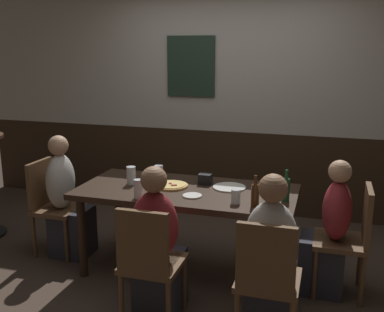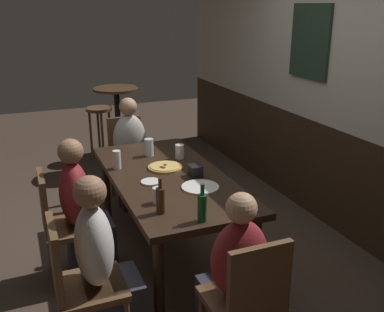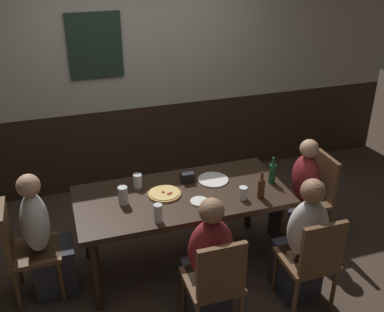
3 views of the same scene
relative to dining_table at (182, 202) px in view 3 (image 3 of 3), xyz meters
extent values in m
plane|color=#423328|center=(0.00, 0.00, -0.66)|extent=(12.00, 12.00, 0.00)
cube|color=#332316|center=(0.00, 1.65, -0.18)|extent=(6.40, 0.10, 0.95)
cube|color=beige|center=(0.00, 1.65, 1.12)|extent=(6.40, 0.10, 1.65)
cube|color=#233828|center=(-0.45, 1.58, 1.03)|extent=(0.56, 0.03, 0.68)
cube|color=black|center=(0.00, 0.00, 0.06)|extent=(1.81, 0.85, 0.05)
cylinder|color=black|center=(-0.81, -0.35, -0.31)|extent=(0.07, 0.07, 0.69)
cylinder|color=black|center=(0.81, -0.35, -0.31)|extent=(0.07, 0.07, 0.69)
cylinder|color=black|center=(-0.81, 0.35, -0.31)|extent=(0.07, 0.07, 0.69)
cylinder|color=black|center=(0.81, 0.35, -0.31)|extent=(0.07, 0.07, 0.69)
cube|color=brown|center=(-1.25, 0.00, -0.23)|extent=(0.40, 0.40, 0.04)
cube|color=brown|center=(-1.43, 0.00, 0.01)|extent=(0.04, 0.36, 0.43)
cylinder|color=brown|center=(-1.08, 0.17, -0.45)|extent=(0.04, 0.04, 0.41)
cylinder|color=brown|center=(-1.08, -0.17, -0.45)|extent=(0.04, 0.04, 0.41)
cylinder|color=brown|center=(-1.42, 0.17, -0.45)|extent=(0.04, 0.04, 0.41)
cylinder|color=brown|center=(-1.42, -0.17, -0.45)|extent=(0.04, 0.04, 0.41)
cube|color=brown|center=(0.80, -0.77, -0.23)|extent=(0.40, 0.40, 0.04)
cube|color=brown|center=(0.80, -0.95, 0.01)|extent=(0.36, 0.04, 0.43)
cylinder|color=brown|center=(0.63, -0.60, -0.45)|extent=(0.04, 0.04, 0.41)
cylinder|color=brown|center=(0.97, -0.60, -0.45)|extent=(0.04, 0.04, 0.41)
cylinder|color=brown|center=(0.63, -0.94, -0.45)|extent=(0.04, 0.04, 0.41)
cylinder|color=brown|center=(0.97, -0.94, -0.45)|extent=(0.04, 0.04, 0.41)
cube|color=brown|center=(0.00, -0.77, -0.23)|extent=(0.40, 0.40, 0.04)
cube|color=brown|center=(0.00, -0.95, 0.01)|extent=(0.36, 0.04, 0.43)
cylinder|color=brown|center=(-0.17, -0.60, -0.45)|extent=(0.04, 0.04, 0.41)
cylinder|color=brown|center=(0.17, -0.60, -0.45)|extent=(0.04, 0.04, 0.41)
cube|color=brown|center=(1.25, 0.00, -0.23)|extent=(0.40, 0.40, 0.04)
cube|color=brown|center=(1.43, 0.00, 0.01)|extent=(0.04, 0.36, 0.43)
cylinder|color=brown|center=(1.08, -0.17, -0.45)|extent=(0.04, 0.04, 0.41)
cylinder|color=brown|center=(1.08, 0.17, -0.45)|extent=(0.04, 0.04, 0.41)
cylinder|color=brown|center=(1.42, -0.17, -0.45)|extent=(0.04, 0.04, 0.41)
cylinder|color=brown|center=(1.42, 0.17, -0.45)|extent=(0.04, 0.04, 0.41)
cube|color=#2D2D38|center=(-1.12, 0.00, -0.43)|extent=(0.34, 0.32, 0.45)
ellipsoid|color=beige|center=(-1.21, 0.00, 0.04)|extent=(0.22, 0.34, 0.51)
sphere|color=tan|center=(-1.21, 0.00, 0.38)|extent=(0.18, 0.18, 0.18)
cube|color=#2D2D38|center=(0.80, -0.64, -0.43)|extent=(0.32, 0.34, 0.45)
ellipsoid|color=silver|center=(0.80, -0.73, 0.04)|extent=(0.34, 0.22, 0.50)
sphere|color=#936B4C|center=(0.80, -0.73, 0.38)|extent=(0.19, 0.19, 0.19)
cube|color=#2D2D38|center=(0.00, -0.64, -0.43)|extent=(0.32, 0.34, 0.45)
ellipsoid|color=maroon|center=(0.00, -0.73, 0.04)|extent=(0.34, 0.22, 0.49)
sphere|color=#936B4C|center=(0.00, -0.73, 0.37)|extent=(0.18, 0.18, 0.18)
cube|color=#2D2D38|center=(1.12, 0.00, -0.43)|extent=(0.34, 0.32, 0.45)
ellipsoid|color=maroon|center=(1.21, 0.00, 0.02)|extent=(0.22, 0.34, 0.46)
sphere|color=tan|center=(1.21, 0.00, 0.33)|extent=(0.17, 0.17, 0.17)
cylinder|color=tan|center=(-0.14, 0.03, 0.09)|extent=(0.28, 0.28, 0.02)
cylinder|color=#DBB760|center=(-0.14, 0.03, 0.10)|extent=(0.25, 0.25, 0.01)
cylinder|color=maroon|center=(-0.10, 0.00, 0.11)|extent=(0.03, 0.03, 0.00)
cylinder|color=maroon|center=(-0.12, -0.01, 0.11)|extent=(0.03, 0.03, 0.00)
cylinder|color=maroon|center=(-0.16, 0.03, 0.11)|extent=(0.03, 0.03, 0.00)
cylinder|color=silver|center=(0.47, -0.23, 0.14)|extent=(0.07, 0.07, 0.11)
cylinder|color=#C6842D|center=(0.47, -0.23, 0.12)|extent=(0.06, 0.06, 0.07)
cylinder|color=silver|center=(-0.29, -0.34, 0.16)|extent=(0.07, 0.07, 0.15)
cylinder|color=gold|center=(-0.29, -0.34, 0.11)|extent=(0.06, 0.06, 0.06)
cylinder|color=silver|center=(-0.33, 0.23, 0.14)|extent=(0.08, 0.08, 0.12)
cylinder|color=gold|center=(-0.33, 0.23, 0.11)|extent=(0.07, 0.07, 0.05)
cylinder|color=silver|center=(-0.50, 0.00, 0.16)|extent=(0.08, 0.08, 0.16)
cylinder|color=#B26623|center=(-0.50, 0.00, 0.12)|extent=(0.07, 0.07, 0.07)
cylinder|color=#194723|center=(0.82, -0.06, 0.17)|extent=(0.06, 0.06, 0.18)
cylinder|color=#194723|center=(0.82, -0.06, 0.29)|extent=(0.03, 0.03, 0.07)
cylinder|color=#42230F|center=(0.62, -0.26, 0.17)|extent=(0.06, 0.06, 0.17)
cylinder|color=#42230F|center=(0.62, -0.26, 0.29)|extent=(0.03, 0.03, 0.07)
cylinder|color=white|center=(0.33, 0.14, 0.09)|extent=(0.28, 0.28, 0.01)
cylinder|color=white|center=(0.10, -0.17, 0.09)|extent=(0.15, 0.15, 0.01)
cube|color=black|center=(0.11, 0.19, 0.13)|extent=(0.11, 0.09, 0.09)
camera|label=1|loc=(1.11, -3.47, 1.23)|focal=42.70mm
camera|label=2|loc=(3.07, -1.04, 1.35)|focal=41.17mm
camera|label=3|loc=(-0.94, -3.20, 2.12)|focal=42.70mm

